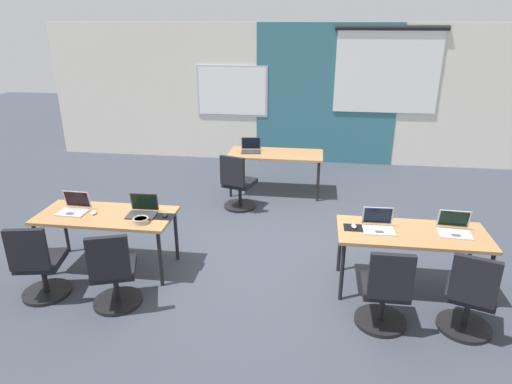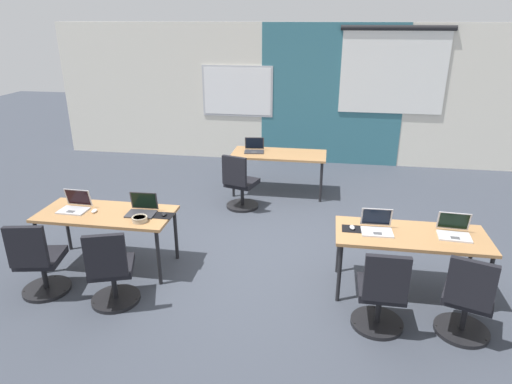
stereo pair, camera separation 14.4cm
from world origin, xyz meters
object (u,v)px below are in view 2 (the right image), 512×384
desk_far_center (279,157)px  laptop_near_right_inner (377,227)px  laptop_near_right_end (454,231)px  laptop_near_left_end (75,206)px  laptop_far_left (254,149)px  chair_far_left (240,186)px  mouse_near_left_end (94,211)px  desk_near_right (411,239)px  chair_near_right_end (467,303)px  chair_near_right_inner (381,297)px  laptop_near_left_inner (142,209)px  chair_near_left_end (39,265)px  mouse_near_left_inner (164,214)px  mouse_near_right_inner (352,227)px  snack_bowl (140,219)px  desk_near_left (106,217)px  chair_near_left_inner (111,274)px

desk_far_center → laptop_near_right_inner: bearing=-63.5°
laptop_near_right_end → laptop_near_left_end: (-4.34, -0.03, 0.00)m
laptop_far_left → chair_far_left: size_ratio=0.39×
laptop_near_left_end → mouse_near_left_end: laptop_near_left_end is taller
desk_near_right → chair_near_right_end: bearing=-58.2°
chair_near_right_inner → laptop_near_left_inner: size_ratio=2.72×
mouse_near_left_end → chair_near_left_end: 0.85m
mouse_near_left_end → chair_near_left_end: chair_near_left_end is taller
laptop_near_right_end → mouse_near_left_inner: 3.22m
laptop_near_right_end → mouse_near_right_inner: bearing=-175.0°
laptop_near_right_end → laptop_near_left_inner: bearing=-176.4°
mouse_near_left_end → mouse_near_left_inner: (0.85, 0.04, 0.00)m
laptop_near_right_end → mouse_near_right_inner: size_ratio=3.27×
mouse_near_left_inner → snack_bowl: (-0.21, -0.20, 0.01)m
desk_near_left → chair_near_right_end: chair_near_right_end is taller
desk_near_right → laptop_near_left_inner: laptop_near_left_inner is taller
laptop_near_left_inner → mouse_near_left_end: bearing=-175.4°
desk_far_center → laptop_far_left: size_ratio=4.41×
desk_near_left → chair_far_left: bearing=58.6°
mouse_near_right_inner → chair_near_left_inner: bearing=-162.6°
mouse_near_left_end → desk_far_center: bearing=56.1°
desk_near_left → laptop_near_right_inner: bearing=0.3°
chair_near_right_end → laptop_far_left: size_ratio=2.54×
laptop_near_left_end → mouse_near_right_inner: 3.28m
laptop_near_left_inner → chair_near_left_inner: (-0.04, -0.81, -0.39)m
chair_far_left → laptop_near_left_end: bearing=67.6°
desk_near_left → mouse_near_right_inner: 2.88m
desk_far_center → mouse_near_left_end: (-1.89, -2.81, 0.08)m
desk_far_center → laptop_near_left_inner: 3.05m
mouse_near_right_inner → chair_near_right_inner: bearing=-69.8°
chair_near_left_end → laptop_far_left: size_ratio=2.54×
laptop_far_left → chair_near_left_end: bearing=-123.8°
laptop_near_right_end → chair_near_left_inner: (-3.54, -0.80, -0.39)m
laptop_near_left_inner → chair_far_left: (0.79, 1.95, -0.39)m
chair_far_left → snack_bowl: 2.33m
desk_near_right → mouse_near_left_inner: mouse_near_left_inner is taller
chair_near_right_end → mouse_near_right_inner: chair_near_right_end is taller
mouse_near_left_inner → laptop_near_left_end: bearing=-179.7°
chair_near_right_end → mouse_near_left_end: 4.15m
chair_near_right_inner → chair_near_left_inner: 2.75m
laptop_near_right_end → laptop_near_left_end: 4.34m
chair_far_left → snack_bowl: size_ratio=5.18×
laptop_near_right_end → chair_near_right_end: bearing=-86.2°
desk_near_right → laptop_near_right_inner: laptop_near_right_inner is taller
chair_near_left_inner → chair_far_left: bearing=-125.6°
snack_bowl → chair_near_right_inner: bearing=-11.7°
laptop_near_left_inner → mouse_near_left_inner: bearing=-7.9°
chair_near_left_end → laptop_near_left_inner: 1.24m
desk_near_left → snack_bowl: snack_bowl is taller
desk_far_center → laptop_near_right_inner: laptop_near_right_inner is taller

